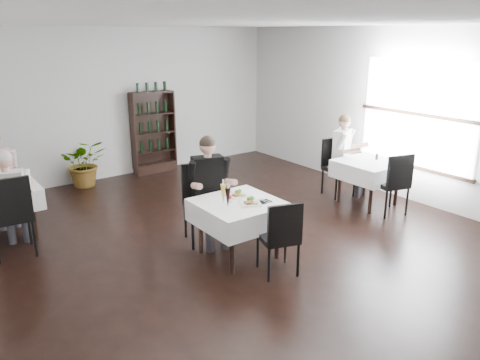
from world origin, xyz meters
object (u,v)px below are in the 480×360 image
Objects in this scene: wine_shelf at (154,133)px; diner_main at (210,182)px; potted_tree at (85,163)px; main_table at (238,212)px.

wine_shelf reaches higher than diner_main.
wine_shelf is at bearing 4.24° from potted_tree.
potted_tree is at bearing 98.71° from main_table.
wine_shelf is at bearing 75.56° from diner_main.
potted_tree is at bearing -175.76° from wine_shelf.
main_table is 0.67× the size of diner_main.
wine_shelf is 1.59m from potted_tree.
potted_tree reaches higher than main_table.
main_table is at bearing -81.29° from potted_tree.
diner_main reaches higher than potted_tree.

